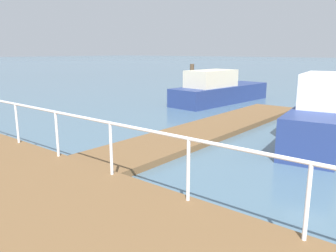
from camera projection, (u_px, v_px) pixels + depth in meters
name	position (u px, v px, depth m)	size (l,w,h in m)	color
ground_plane	(9.00, 111.00, 15.95)	(300.00, 300.00, 0.00)	slate
floating_dock	(209.00, 129.00, 11.92)	(12.13, 2.00, 0.18)	brown
boardwalk_railing	(189.00, 151.00, 5.36)	(0.06, 26.30, 1.08)	white
dock_piling_2	(192.00, 81.00, 20.54)	(0.25, 0.25, 2.04)	brown
moored_boat_2	(322.00, 116.00, 10.63)	(6.39, 2.29, 2.17)	navy
moored_boat_3	(219.00, 90.00, 18.51)	(6.83, 2.47, 1.82)	navy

